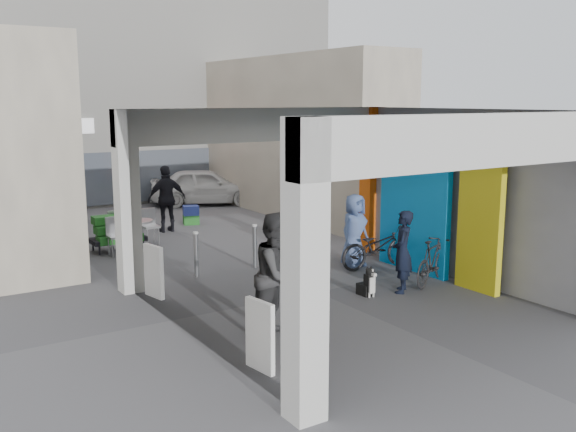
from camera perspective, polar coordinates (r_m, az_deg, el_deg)
ground at (r=12.52m, az=2.54°, el=-6.77°), size 90.00×90.00×0.00m
arcade_canopy at (r=11.72m, az=7.12°, el=3.51°), size 6.40×6.45×6.40m
far_building at (r=24.74m, az=-16.77°, el=10.64°), size 18.00×4.08×8.00m
plaza_bldg_right at (r=20.73m, az=0.78°, el=7.09°), size 2.00×9.00×5.00m
bollard_left at (r=13.56m, az=-8.16°, el=-3.44°), size 0.09×0.09×0.95m
bollard_center at (r=14.16m, az=-2.97°, el=-2.74°), size 0.09×0.09×0.96m
bollard_right at (r=15.30m, az=2.03°, el=-1.97°), size 0.09×0.09×0.84m
advert_board_near at (r=8.91m, az=-2.48°, el=-10.54°), size 0.17×0.56×1.00m
advert_board_far at (r=12.33m, az=-11.82°, el=-4.80°), size 0.19×0.55×1.00m
cafe_set at (r=16.42m, az=-13.87°, el=-1.76°), size 1.51×1.22×0.92m
produce_stand at (r=16.37m, az=-14.89°, el=-1.78°), size 1.30×0.71×0.86m
crate_stack at (r=19.31m, az=-8.62°, el=0.09°), size 0.53×0.46×0.56m
border_collie at (r=12.30m, az=7.11°, el=-6.01°), size 0.22×0.43×0.59m
man_with_dog at (r=12.51m, az=10.14°, el=-3.14°), size 0.69×0.68×1.60m
man_back_turned at (r=10.03m, az=-0.89°, el=-5.26°), size 1.20×1.12×1.97m
man_elderly at (r=14.29m, az=5.93°, el=-1.27°), size 0.89×0.68×1.63m
man_crates at (r=18.25m, az=-10.72°, el=1.51°), size 1.11×0.50×1.87m
bicycle_front at (r=14.26m, az=7.89°, el=-2.73°), size 1.86×0.77×0.96m
bicycle_rear at (r=13.26m, az=12.72°, el=-3.94°), size 1.60×1.02×0.93m
white_van at (r=22.84m, az=-7.39°, el=2.64°), size 4.10×2.97×1.30m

